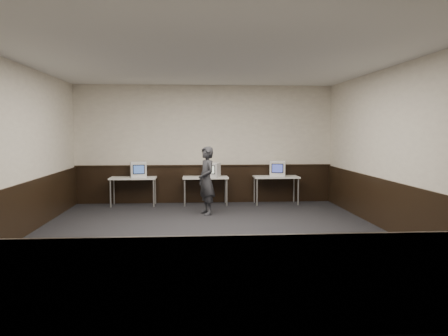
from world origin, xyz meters
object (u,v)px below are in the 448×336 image
object	(u,v)px
desk_left	(133,180)
person	(206,181)
emac_right	(278,168)
emac_left	(138,169)
emac_center	(212,170)
desk_right	(276,179)
desk_center	(205,179)

from	to	relation	value
desk_left	person	distance (m)	2.33
emac_right	desk_left	bearing A→B (deg)	-166.32
emac_left	emac_center	distance (m)	1.94
desk_left	emac_center	distance (m)	2.09
desk_left	emac_left	xyz separation A→B (m)	(0.14, 0.02, 0.27)
desk_left	desk_right	world-z (taller)	same
desk_left	desk_center	size ratio (longest dim) A/B	1.00
emac_left	person	bearing A→B (deg)	-48.82
desk_right	emac_right	bearing A→B (deg)	33.68
desk_center	emac_right	distance (m)	1.97
desk_right	emac_left	world-z (taller)	emac_left
desk_center	emac_center	bearing A→B (deg)	-13.16
desk_left	emac_right	distance (m)	3.86
person	emac_center	bearing A→B (deg)	152.04
desk_center	desk_right	world-z (taller)	same
desk_right	emac_right	distance (m)	0.28
desk_center	person	bearing A→B (deg)	-90.63
emac_left	emac_center	world-z (taller)	emac_left
emac_left	person	distance (m)	2.23
desk_right	person	distance (m)	2.35
desk_right	emac_left	xyz separation A→B (m)	(-3.66, 0.02, 0.27)
desk_center	desk_right	distance (m)	1.90
emac_right	person	size ratio (longest dim) A/B	0.32
desk_left	emac_right	bearing A→B (deg)	0.48
desk_right	emac_center	distance (m)	1.75
desk_right	person	size ratio (longest dim) A/B	0.75
desk_left	emac_right	size ratio (longest dim) A/B	2.32
desk_left	desk_right	bearing A→B (deg)	0.00
emac_left	emac_center	xyz separation A→B (m)	(1.94, -0.06, -0.01)
emac_left	emac_right	size ratio (longest dim) A/B	0.95
desk_center	emac_right	world-z (taller)	emac_right
emac_center	person	size ratio (longest dim) A/B	0.31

